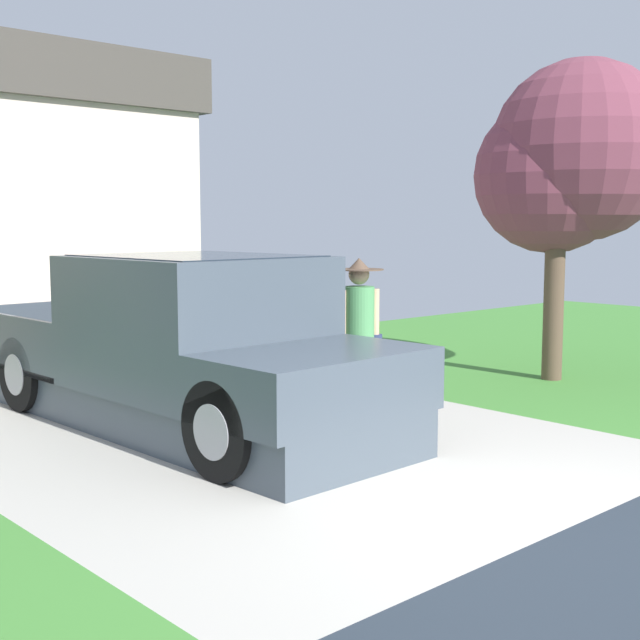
{
  "coord_description": "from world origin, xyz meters",
  "views": [
    {
      "loc": [
        -4.79,
        -2.87,
        2.0
      ],
      "look_at": [
        0.96,
        3.42,
        1.02
      ],
      "focal_mm": 47.56,
      "sensor_mm": 36.0,
      "label": 1
    }
  ],
  "objects_px": {
    "pickup_truck": "(190,351)",
    "person_with_hat": "(359,329)",
    "front_yard_tree": "(570,161)",
    "handbag": "(378,407)"
  },
  "relations": [
    {
      "from": "pickup_truck",
      "to": "person_with_hat",
      "type": "xyz_separation_m",
      "value": [
        1.65,
        -0.68,
        0.15
      ]
    },
    {
      "from": "front_yard_tree",
      "to": "pickup_truck",
      "type": "bearing_deg",
      "value": 169.28
    },
    {
      "from": "pickup_truck",
      "to": "front_yard_tree",
      "type": "xyz_separation_m",
      "value": [
        5.13,
        -0.97,
        2.02
      ]
    },
    {
      "from": "front_yard_tree",
      "to": "handbag",
      "type": "bearing_deg",
      "value": -179.57
    },
    {
      "from": "handbag",
      "to": "front_yard_tree",
      "type": "distance_m",
      "value": 4.41
    },
    {
      "from": "pickup_truck",
      "to": "handbag",
      "type": "bearing_deg",
      "value": 146.55
    },
    {
      "from": "pickup_truck",
      "to": "handbag",
      "type": "distance_m",
      "value": 2.0
    },
    {
      "from": "person_with_hat",
      "to": "front_yard_tree",
      "type": "relative_size",
      "value": 0.4
    },
    {
      "from": "person_with_hat",
      "to": "pickup_truck",
      "type": "bearing_deg",
      "value": -2.4
    },
    {
      "from": "pickup_truck",
      "to": "person_with_hat",
      "type": "relative_size",
      "value": 3.43
    }
  ]
}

